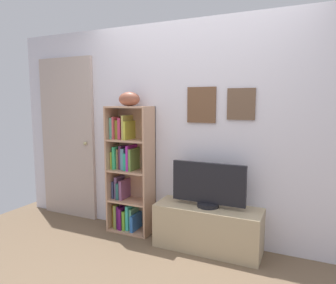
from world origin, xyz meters
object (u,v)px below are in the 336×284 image
Objects in this scene: bookshelf at (128,173)px; television at (208,185)px; football at (129,99)px; door at (68,139)px; tv_stand at (208,228)px.

television is at bearing -4.87° from bookshelf.
bookshelf is 5.65× the size of football.
door reaches higher than bookshelf.
bookshelf is 1.35× the size of tv_stand.
tv_stand is (0.95, -0.06, -1.31)m from football.
bookshelf is 0.71× the size of door.
television is at bearing 90.00° from tv_stand.
tv_stand is at bearing -90.00° from television.
bookshelf is 1.10m from tv_stand.
door is at bearing 175.01° from tv_stand.
television is (0.00, 0.00, 0.45)m from tv_stand.
football is 0.34× the size of television.
tv_stand is at bearing -3.53° from football.
door is at bearing 175.04° from television.
football is 0.24× the size of tv_stand.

